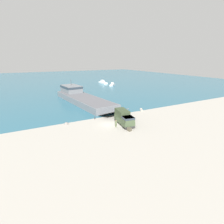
{
  "coord_description": "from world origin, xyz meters",
  "views": [
    {
      "loc": [
        -17.23,
        -33.39,
        14.49
      ],
      "look_at": [
        2.41,
        3.33,
        1.76
      ],
      "focal_mm": 28.0,
      "sensor_mm": 36.0,
      "label": 1
    }
  ],
  "objects": [
    {
      "name": "shoreline_rock_c",
      "position": [
        -8.76,
        4.83,
        0.0
      ],
      "size": [
        0.99,
        0.99,
        0.99
      ],
      "primitive_type": "sphere",
      "color": "gray",
      "rests_on": "ground_plane"
    },
    {
      "name": "landing_craft",
      "position": [
        1.56,
        25.38,
        1.63
      ],
      "size": [
        11.51,
        36.29,
        7.03
      ],
      "rotation": [
        0.0,
        0.0,
        0.11
      ],
      "color": "slate",
      "rests_on": "ground_plane"
    },
    {
      "name": "mooring_bollard",
      "position": [
        -1.59,
        4.99,
        0.4
      ],
      "size": [
        0.23,
        0.23,
        0.74
      ],
      "color": "#333338",
      "rests_on": "ground_plane"
    },
    {
      "name": "soldier_on_ramp",
      "position": [
        0.44,
        -2.18,
        0.98
      ],
      "size": [
        0.48,
        0.32,
        1.7
      ],
      "rotation": [
        0.0,
        0.0,
        4.52
      ],
      "color": "#566042",
      "rests_on": "ground_plane"
    },
    {
      "name": "military_truck",
      "position": [
        2.98,
        -1.38,
        1.63
      ],
      "size": [
        3.38,
        7.12,
        3.2
      ],
      "rotation": [
        0.0,
        0.0,
        -1.72
      ],
      "color": "#3D4C33",
      "rests_on": "ground_plane"
    },
    {
      "name": "shoreline_rock_a",
      "position": [
        9.06,
        5.51,
        0.0
      ],
      "size": [
        0.51,
        0.51,
        0.51
      ],
      "primitive_type": "sphere",
      "color": "#66605B",
      "rests_on": "ground_plane"
    },
    {
      "name": "moored_boat_c",
      "position": [
        6.98,
        46.79,
        0.46
      ],
      "size": [
        7.4,
        7.41,
        1.39
      ],
      "rotation": [
        0.0,
        0.0,
        5.5
      ],
      "color": "#B7BABF",
      "rests_on": "ground_plane"
    },
    {
      "name": "moored_boat_a",
      "position": [
        29.29,
        53.15,
        0.58
      ],
      "size": [
        5.38,
        5.62,
        1.76
      ],
      "rotation": [
        0.0,
        0.0,
        2.4
      ],
      "color": "#B7BABF",
      "rests_on": "ground_plane"
    },
    {
      "name": "cargo_crate",
      "position": [
        1.95,
        -5.24,
        0.35
      ],
      "size": [
        0.85,
        0.96,
        0.7
      ],
      "primitive_type": "cube",
      "rotation": [
        0.0,
        0.0,
        0.19
      ],
      "color": "#4C4738",
      "rests_on": "ground_plane"
    },
    {
      "name": "shoreline_rock_d",
      "position": [
        13.01,
        4.89,
        0.0
      ],
      "size": [
        1.14,
        1.14,
        1.14
      ],
      "primitive_type": "sphere",
      "color": "gray",
      "rests_on": "ground_plane"
    },
    {
      "name": "water_surface",
      "position": [
        0.0,
        95.61,
        0.0
      ],
      "size": [
        240.0,
        180.0,
        0.01
      ],
      "primitive_type": "cube",
      "color": "#285B70",
      "rests_on": "ground_plane"
    },
    {
      "name": "moored_boat_b",
      "position": [
        28.33,
        63.72,
        0.69
      ],
      "size": [
        2.37,
        8.67,
        2.07
      ],
      "rotation": [
        0.0,
        0.0,
        3.12
      ],
      "color": "white",
      "rests_on": "ground_plane"
    },
    {
      "name": "shoreline_rock_b",
      "position": [
        14.03,
        6.68,
        0.0
      ],
      "size": [
        0.88,
        0.88,
        0.88
      ],
      "primitive_type": "sphere",
      "color": "gray",
      "rests_on": "ground_plane"
    },
    {
      "name": "ground_plane",
      "position": [
        0.0,
        0.0,
        0.0
      ],
      "size": [
        240.0,
        240.0,
        0.0
      ],
      "primitive_type": "plane",
      "color": "#9E998E"
    }
  ]
}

